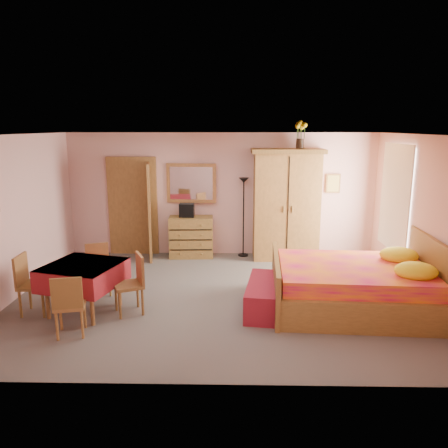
{
  "coord_description": "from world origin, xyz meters",
  "views": [
    {
      "loc": [
        0.25,
        -6.71,
        2.72
      ],
      "look_at": [
        0.1,
        0.3,
        1.15
      ],
      "focal_mm": 35.0,
      "sensor_mm": 36.0,
      "label": 1
    }
  ],
  "objects_px": {
    "chair_north": "(99,270)",
    "chair_west": "(35,284)",
    "bench": "(264,296)",
    "chair_east": "(128,285)",
    "wall_mirror": "(191,183)",
    "floor_lamp": "(243,217)",
    "chest_of_drawers": "(191,237)",
    "chair_south": "(70,304)",
    "stereo": "(187,210)",
    "dining_table": "(84,288)",
    "bed": "(353,273)",
    "wardrobe": "(286,205)",
    "sunflower_vase": "(300,135)"
  },
  "relations": [
    {
      "from": "chair_north",
      "to": "chair_west",
      "type": "distance_m",
      "value": 1.05
    },
    {
      "from": "bench",
      "to": "chair_east",
      "type": "distance_m",
      "value": 2.03
    },
    {
      "from": "wall_mirror",
      "to": "chair_west",
      "type": "bearing_deg",
      "value": -118.42
    },
    {
      "from": "floor_lamp",
      "to": "bench",
      "type": "xyz_separation_m",
      "value": [
        0.25,
        -2.82,
        -0.63
      ]
    },
    {
      "from": "chair_east",
      "to": "chest_of_drawers",
      "type": "bearing_deg",
      "value": -37.21
    },
    {
      "from": "chair_south",
      "to": "chair_east",
      "type": "relative_size",
      "value": 0.96
    },
    {
      "from": "wall_mirror",
      "to": "floor_lamp",
      "type": "distance_m",
      "value": 1.32
    },
    {
      "from": "chest_of_drawers",
      "to": "chair_north",
      "type": "relative_size",
      "value": 1.1
    },
    {
      "from": "stereo",
      "to": "dining_table",
      "type": "distance_m",
      "value": 3.2
    },
    {
      "from": "floor_lamp",
      "to": "bed",
      "type": "height_order",
      "value": "floor_lamp"
    },
    {
      "from": "bench",
      "to": "stereo",
      "type": "bearing_deg",
      "value": 117.74
    },
    {
      "from": "floor_lamp",
      "to": "chair_west",
      "type": "distance_m",
      "value": 4.38
    },
    {
      "from": "floor_lamp",
      "to": "wardrobe",
      "type": "relative_size",
      "value": 0.74
    },
    {
      "from": "sunflower_vase",
      "to": "chair_west",
      "type": "height_order",
      "value": "sunflower_vase"
    },
    {
      "from": "stereo",
      "to": "bench",
      "type": "xyz_separation_m",
      "value": [
        1.44,
        -2.73,
        -0.79
      ]
    },
    {
      "from": "wall_mirror",
      "to": "chair_east",
      "type": "bearing_deg",
      "value": -97.48
    },
    {
      "from": "chest_of_drawers",
      "to": "bed",
      "type": "height_order",
      "value": "bed"
    },
    {
      "from": "wardrobe",
      "to": "bed",
      "type": "relative_size",
      "value": 0.95
    },
    {
      "from": "wardrobe",
      "to": "stereo",
      "type": "bearing_deg",
      "value": 178.21
    },
    {
      "from": "floor_lamp",
      "to": "chair_south",
      "type": "relative_size",
      "value": 1.97
    },
    {
      "from": "chair_west",
      "to": "chair_south",
      "type": "bearing_deg",
      "value": 47.51
    },
    {
      "from": "chair_north",
      "to": "wall_mirror",
      "type": "bearing_deg",
      "value": -140.35
    },
    {
      "from": "chair_south",
      "to": "wall_mirror",
      "type": "bearing_deg",
      "value": 58.97
    },
    {
      "from": "wall_mirror",
      "to": "sunflower_vase",
      "type": "distance_m",
      "value": 2.45
    },
    {
      "from": "dining_table",
      "to": "chair_west",
      "type": "xyz_separation_m",
      "value": [
        -0.71,
        -0.06,
        0.08
      ]
    },
    {
      "from": "wardrobe",
      "to": "chair_north",
      "type": "bearing_deg",
      "value": -147.59
    },
    {
      "from": "wardrobe",
      "to": "dining_table",
      "type": "relative_size",
      "value": 2.25
    },
    {
      "from": "floor_lamp",
      "to": "stereo",
      "type": "bearing_deg",
      "value": -176.1
    },
    {
      "from": "chair_west",
      "to": "chest_of_drawers",
      "type": "bearing_deg",
      "value": 143.8
    },
    {
      "from": "chair_north",
      "to": "wardrobe",
      "type": "bearing_deg",
      "value": -168.52
    },
    {
      "from": "floor_lamp",
      "to": "sunflower_vase",
      "type": "relative_size",
      "value": 3.05
    },
    {
      "from": "wall_mirror",
      "to": "wardrobe",
      "type": "bearing_deg",
      "value": -2.88
    },
    {
      "from": "chair_east",
      "to": "bed",
      "type": "bearing_deg",
      "value": -110.16
    },
    {
      "from": "dining_table",
      "to": "chair_east",
      "type": "bearing_deg",
      "value": -2.57
    },
    {
      "from": "chair_west",
      "to": "sunflower_vase",
      "type": "bearing_deg",
      "value": 123.08
    },
    {
      "from": "wall_mirror",
      "to": "floor_lamp",
      "type": "height_order",
      "value": "wall_mirror"
    },
    {
      "from": "chest_of_drawers",
      "to": "chair_west",
      "type": "distance_m",
      "value": 3.57
    },
    {
      "from": "sunflower_vase",
      "to": "chair_south",
      "type": "xyz_separation_m",
      "value": [
        -3.49,
        -3.6,
        -2.13
      ]
    },
    {
      "from": "wall_mirror",
      "to": "wardrobe",
      "type": "xyz_separation_m",
      "value": [
        1.98,
        -0.25,
        -0.41
      ]
    },
    {
      "from": "wardrobe",
      "to": "chair_north",
      "type": "xyz_separation_m",
      "value": [
        -3.3,
        -2.13,
        -0.73
      ]
    },
    {
      "from": "wall_mirror",
      "to": "wardrobe",
      "type": "height_order",
      "value": "wardrobe"
    },
    {
      "from": "wall_mirror",
      "to": "chair_west",
      "type": "height_order",
      "value": "wall_mirror"
    },
    {
      "from": "bench",
      "to": "chair_south",
      "type": "distance_m",
      "value": 2.77
    },
    {
      "from": "sunflower_vase",
      "to": "stereo",
      "type": "bearing_deg",
      "value": 179.88
    },
    {
      "from": "wardrobe",
      "to": "chair_east",
      "type": "distance_m",
      "value": 3.95
    },
    {
      "from": "wall_mirror",
      "to": "chair_east",
      "type": "distance_m",
      "value": 3.37
    },
    {
      "from": "wall_mirror",
      "to": "sunflower_vase",
      "type": "relative_size",
      "value": 1.91
    },
    {
      "from": "chest_of_drawers",
      "to": "chair_west",
      "type": "bearing_deg",
      "value": -127.49
    },
    {
      "from": "chest_of_drawers",
      "to": "stereo",
      "type": "xyz_separation_m",
      "value": [
        -0.08,
        0.01,
        0.57
      ]
    },
    {
      "from": "chest_of_drawers",
      "to": "dining_table",
      "type": "height_order",
      "value": "chest_of_drawers"
    }
  ]
}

